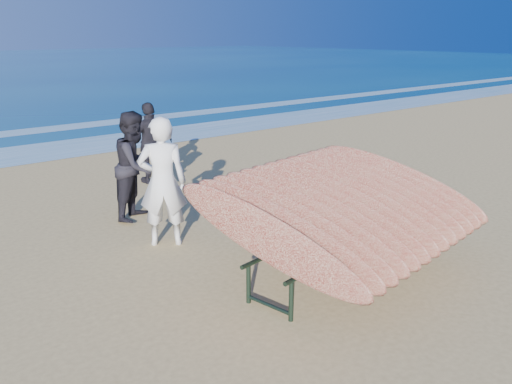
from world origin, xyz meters
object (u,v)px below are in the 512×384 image
surfboard_rack (342,206)px  person_dark_a (136,166)px  person_white (163,182)px  person_dark_b (151,143)px

surfboard_rack → person_dark_a: size_ratio=1.89×
person_white → surfboard_rack: bearing=150.7°
surfboard_rack → person_dark_a: (-1.01, 3.79, -0.00)m
person_dark_b → person_dark_a: bearing=55.5°
surfboard_rack → person_white: bearing=109.6°
person_dark_a → person_dark_b: person_dark_a is taller
surfboard_rack → person_white: 2.74m
person_white → person_dark_a: bearing=-68.5°
surfboard_rack → person_dark_b: (0.36, 5.72, -0.07)m
person_dark_a → person_white: bearing=-137.2°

